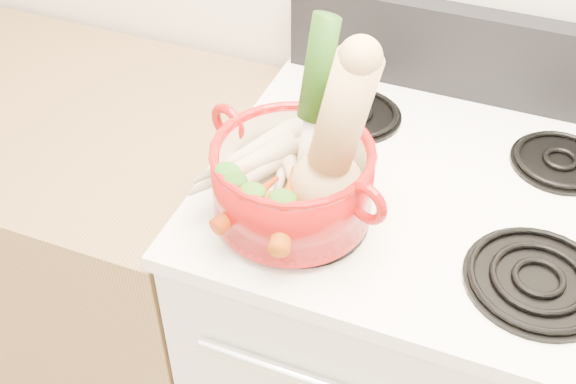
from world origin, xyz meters
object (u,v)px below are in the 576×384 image
at_px(leek, 313,106).
at_px(stove_body, 406,354).
at_px(squash, 337,137).
at_px(dutch_oven, 293,181).

bearing_deg(leek, stove_body, 46.75).
relative_size(squash, leek, 0.95).
height_order(stove_body, leek, leek).
distance_m(squash, leek, 0.08).
xyz_separation_m(stove_body, squash, (-0.13, -0.16, 0.68)).
bearing_deg(dutch_oven, leek, 96.98).
bearing_deg(leek, dutch_oven, -87.56).
height_order(dutch_oven, squash, squash).
bearing_deg(leek, squash, -25.79).
relative_size(stove_body, squash, 3.23).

